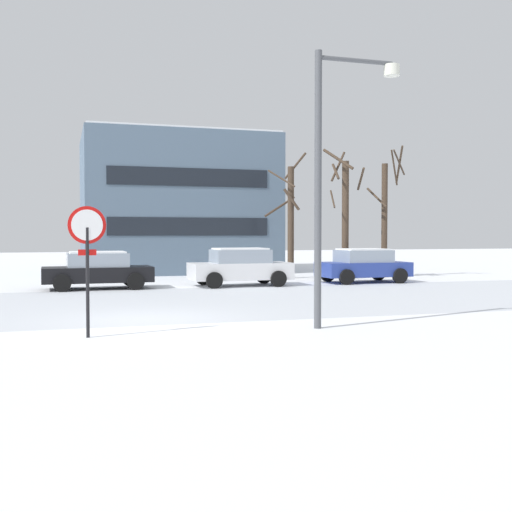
% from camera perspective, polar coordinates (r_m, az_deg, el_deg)
% --- Properties ---
extents(ground_plane, '(120.00, 120.00, 0.00)m').
position_cam_1_polar(ground_plane, '(15.74, -9.79, -5.67)').
color(ground_plane, white).
extents(road_surface, '(80.00, 9.53, 0.00)m').
position_cam_1_polar(road_surface, '(19.45, -11.19, -4.21)').
color(road_surface, silver).
rests_on(road_surface, ground).
extents(stop_sign, '(0.76, 0.11, 2.65)m').
position_cam_1_polar(stop_sign, '(13.20, -14.90, 0.92)').
color(stop_sign, black).
rests_on(stop_sign, ground).
extents(street_lamp, '(2.05, 0.36, 6.10)m').
position_cam_1_polar(street_lamp, '(14.31, 6.93, 8.57)').
color(street_lamp, '#4C4F54').
rests_on(street_lamp, ground).
extents(parked_car_black, '(4.09, 2.04, 1.43)m').
position_cam_1_polar(parked_car_black, '(24.81, -14.01, -1.22)').
color(parked_car_black, black).
rests_on(parked_car_black, ground).
extents(parked_car_white, '(4.05, 2.06, 1.52)m').
position_cam_1_polar(parked_car_white, '(25.47, -1.43, -0.98)').
color(parked_car_white, white).
rests_on(parked_car_white, ground).
extents(parked_car_blue, '(3.87, 2.14, 1.46)m').
position_cam_1_polar(parked_car_blue, '(27.66, 9.59, -0.83)').
color(parked_car_blue, '#283D93').
rests_on(parked_car_blue, ground).
extents(tree_far_mid, '(1.85, 1.54, 6.23)m').
position_cam_1_polar(tree_far_mid, '(31.15, 11.52, 3.60)').
color(tree_far_mid, '#423326').
rests_on(tree_far_mid, ground).
extents(tree_far_left, '(1.95, 2.23, 5.96)m').
position_cam_1_polar(tree_far_left, '(30.04, 3.09, 3.41)').
color(tree_far_left, '#423326').
rests_on(tree_far_left, ground).
extents(tree_far_right, '(2.05, 1.87, 6.00)m').
position_cam_1_polar(tree_far_right, '(29.76, 7.97, 3.84)').
color(tree_far_right, '#423326').
rests_on(tree_far_right, ground).
extents(building_far_left, '(10.10, 8.08, 7.46)m').
position_cam_1_polar(building_far_left, '(35.81, -7.20, 4.61)').
color(building_far_left, slate).
rests_on(building_far_left, ground).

